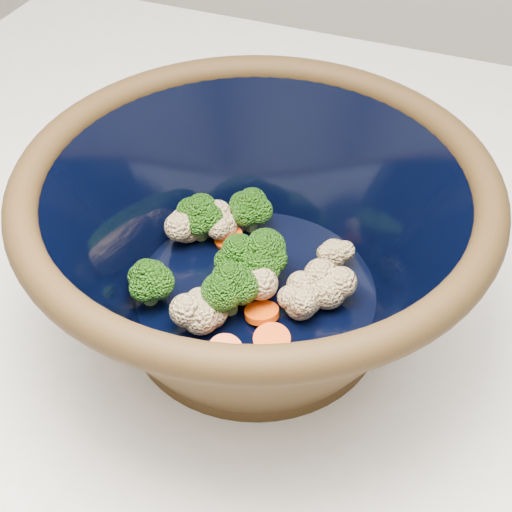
# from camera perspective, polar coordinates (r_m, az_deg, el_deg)

# --- Properties ---
(mixing_bowl) EXTENTS (0.46, 0.46, 0.16)m
(mixing_bowl) POSITION_cam_1_polar(r_m,az_deg,el_deg) (0.58, 0.00, 1.14)
(mixing_bowl) COLOR black
(mixing_bowl) RESTS_ON counter
(vegetable_pile) EXTENTS (0.18, 0.18, 0.05)m
(vegetable_pile) POSITION_cam_1_polar(r_m,az_deg,el_deg) (0.60, -1.37, -0.50)
(vegetable_pile) COLOR #608442
(vegetable_pile) RESTS_ON mixing_bowl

